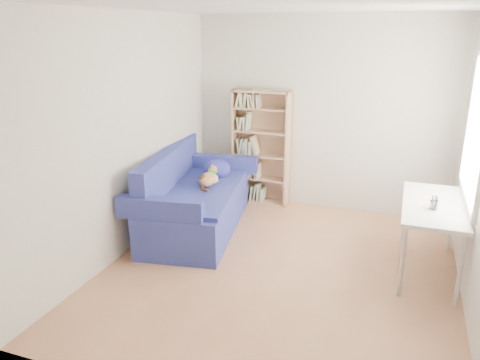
{
  "coord_description": "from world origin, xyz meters",
  "views": [
    {
      "loc": [
        1.09,
        -4.26,
        2.42
      ],
      "look_at": [
        -0.54,
        0.26,
        0.85
      ],
      "focal_mm": 35.0,
      "sensor_mm": 36.0,
      "label": 1
    }
  ],
  "objects_px": {
    "desk": "(433,210)",
    "pen_cup": "(434,204)",
    "bookshelf": "(261,152)",
    "sofa": "(194,200)"
  },
  "relations": [
    {
      "from": "desk",
      "to": "pen_cup",
      "type": "bearing_deg",
      "value": -94.69
    },
    {
      "from": "bookshelf",
      "to": "pen_cup",
      "type": "bearing_deg",
      "value": -34.59
    },
    {
      "from": "bookshelf",
      "to": "desk",
      "type": "height_order",
      "value": "bookshelf"
    },
    {
      "from": "sofa",
      "to": "pen_cup",
      "type": "xyz_separation_m",
      "value": [
        2.72,
        -0.36,
        0.44
      ]
    },
    {
      "from": "desk",
      "to": "pen_cup",
      "type": "relative_size",
      "value": 8.77
    },
    {
      "from": "desk",
      "to": "sofa",
      "type": "bearing_deg",
      "value": 175.94
    },
    {
      "from": "sofa",
      "to": "desk",
      "type": "bearing_deg",
      "value": -13.41
    },
    {
      "from": "sofa",
      "to": "desk",
      "type": "distance_m",
      "value": 2.76
    },
    {
      "from": "pen_cup",
      "to": "sofa",
      "type": "bearing_deg",
      "value": 172.39
    },
    {
      "from": "sofa",
      "to": "pen_cup",
      "type": "relative_size",
      "value": 14.53
    }
  ]
}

